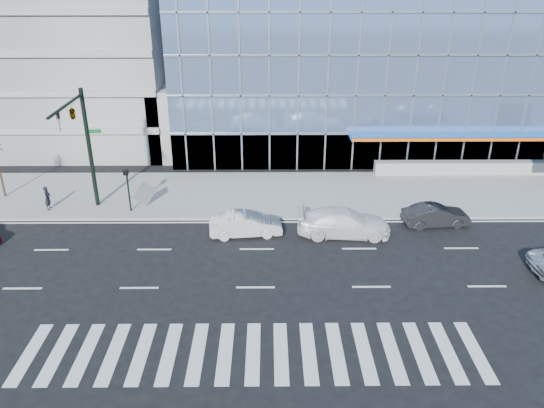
{
  "coord_description": "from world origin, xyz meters",
  "views": [
    {
      "loc": [
        0.67,
        -27.05,
        15.34
      ],
      "look_at": [
        0.91,
        3.0,
        1.52
      ],
      "focal_mm": 35.0,
      "sensor_mm": 36.0,
      "label": 1
    }
  ],
  "objects_px": {
    "white_sedan": "(246,224)",
    "white_suv": "(344,222)",
    "ped_signal_post": "(127,183)",
    "pedestrian": "(48,198)",
    "traffic_signal": "(78,125)",
    "tilted_panel": "(145,193)",
    "dark_sedan": "(436,215)"
  },
  "relations": [
    {
      "from": "pedestrian",
      "to": "tilted_panel",
      "type": "bearing_deg",
      "value": -86.87
    },
    {
      "from": "traffic_signal",
      "to": "dark_sedan",
      "type": "height_order",
      "value": "traffic_signal"
    },
    {
      "from": "ped_signal_post",
      "to": "pedestrian",
      "type": "height_order",
      "value": "ped_signal_post"
    },
    {
      "from": "tilted_panel",
      "to": "ped_signal_post",
      "type": "bearing_deg",
      "value": -176.79
    },
    {
      "from": "tilted_panel",
      "to": "white_sedan",
      "type": "bearing_deg",
      "value": -71.21
    },
    {
      "from": "dark_sedan",
      "to": "pedestrian",
      "type": "bearing_deg",
      "value": 79.0
    },
    {
      "from": "ped_signal_post",
      "to": "pedestrian",
      "type": "distance_m",
      "value": 5.68
    },
    {
      "from": "ped_signal_post",
      "to": "tilted_panel",
      "type": "height_order",
      "value": "ped_signal_post"
    },
    {
      "from": "white_suv",
      "to": "pedestrian",
      "type": "relative_size",
      "value": 3.49
    },
    {
      "from": "traffic_signal",
      "to": "white_sedan",
      "type": "bearing_deg",
      "value": -15.07
    },
    {
      "from": "ped_signal_post",
      "to": "dark_sedan",
      "type": "height_order",
      "value": "ped_signal_post"
    },
    {
      "from": "white_suv",
      "to": "tilted_panel",
      "type": "relative_size",
      "value": 4.36
    },
    {
      "from": "pedestrian",
      "to": "tilted_panel",
      "type": "distance_m",
      "value": 6.41
    },
    {
      "from": "ped_signal_post",
      "to": "tilted_panel",
      "type": "distance_m",
      "value": 1.6
    },
    {
      "from": "white_suv",
      "to": "tilted_panel",
      "type": "distance_m",
      "value": 13.54
    },
    {
      "from": "white_sedan",
      "to": "ped_signal_post",
      "type": "bearing_deg",
      "value": 61.52
    },
    {
      "from": "dark_sedan",
      "to": "pedestrian",
      "type": "xyz_separation_m",
      "value": [
        -25.34,
        2.32,
        0.28
      ]
    },
    {
      "from": "tilted_panel",
      "to": "traffic_signal",
      "type": "bearing_deg",
      "value": 158.45
    },
    {
      "from": "traffic_signal",
      "to": "white_suv",
      "type": "xyz_separation_m",
      "value": [
        16.29,
        -2.77,
        -5.34
      ]
    },
    {
      "from": "traffic_signal",
      "to": "tilted_panel",
      "type": "distance_m",
      "value": 6.21
    },
    {
      "from": "white_sedan",
      "to": "tilted_panel",
      "type": "relative_size",
      "value": 3.39
    },
    {
      "from": "ped_signal_post",
      "to": "tilted_panel",
      "type": "xyz_separation_m",
      "value": [
        0.84,
        0.83,
        -1.07
      ]
    },
    {
      "from": "white_suv",
      "to": "pedestrian",
      "type": "bearing_deg",
      "value": 82.09
    },
    {
      "from": "white_suv",
      "to": "traffic_signal",
      "type": "bearing_deg",
      "value": 82.76
    },
    {
      "from": "white_suv",
      "to": "pedestrian",
      "type": "xyz_separation_m",
      "value": [
        -19.34,
        3.52,
        0.14
      ]
    },
    {
      "from": "white_sedan",
      "to": "pedestrian",
      "type": "relative_size",
      "value": 2.71
    },
    {
      "from": "white_sedan",
      "to": "white_suv",
      "type": "bearing_deg",
      "value": -96.5
    },
    {
      "from": "white_suv",
      "to": "dark_sedan",
      "type": "xyz_separation_m",
      "value": [
        6.0,
        1.2,
        -0.13
      ]
    },
    {
      "from": "tilted_panel",
      "to": "dark_sedan",
      "type": "bearing_deg",
      "value": -49.75
    },
    {
      "from": "white_suv",
      "to": "dark_sedan",
      "type": "distance_m",
      "value": 6.12
    },
    {
      "from": "dark_sedan",
      "to": "tilted_panel",
      "type": "distance_m",
      "value": 19.15
    },
    {
      "from": "traffic_signal",
      "to": "ped_signal_post",
      "type": "bearing_deg",
      "value": 8.52
    }
  ]
}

